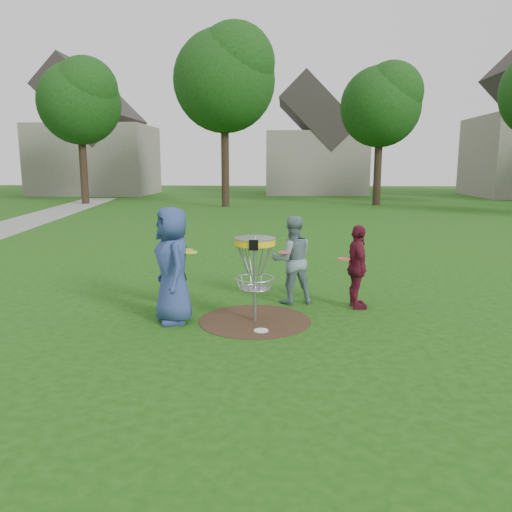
# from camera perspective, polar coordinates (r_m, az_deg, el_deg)

# --- Properties ---
(ground) EXTENTS (100.00, 100.00, 0.00)m
(ground) POSITION_cam_1_polar(r_m,az_deg,el_deg) (8.05, -0.12, -7.40)
(ground) COLOR #19470F
(ground) RESTS_ON ground
(dirt_patch) EXTENTS (1.80, 1.80, 0.01)m
(dirt_patch) POSITION_cam_1_polar(r_m,az_deg,el_deg) (8.05, -0.12, -7.38)
(dirt_patch) COLOR #47331E
(dirt_patch) RESTS_ON ground
(player_blue) EXTENTS (0.91, 1.06, 1.83)m
(player_blue) POSITION_cam_1_polar(r_m,az_deg,el_deg) (7.89, -9.49, -1.05)
(player_blue) COLOR navy
(player_blue) RESTS_ON ground
(player_black) EXTENTS (0.74, 0.67, 1.70)m
(player_black) POSITION_cam_1_polar(r_m,az_deg,el_deg) (8.69, -9.40, -0.41)
(player_black) COLOR black
(player_black) RESTS_ON ground
(player_grey) EXTENTS (0.89, 0.77, 1.58)m
(player_grey) POSITION_cam_1_polar(r_m,az_deg,el_deg) (8.92, 4.13, -0.43)
(player_grey) COLOR slate
(player_grey) RESTS_ON ground
(player_maroon) EXTENTS (0.45, 0.89, 1.45)m
(player_maroon) POSITION_cam_1_polar(r_m,az_deg,el_deg) (8.75, 11.52, -1.24)
(player_maroon) COLOR maroon
(player_maroon) RESTS_ON ground
(disc_on_grass) EXTENTS (0.22, 0.22, 0.02)m
(disc_on_grass) POSITION_cam_1_polar(r_m,az_deg,el_deg) (7.56, 0.59, -8.54)
(disc_on_grass) COLOR white
(disc_on_grass) RESTS_ON ground
(disc_golf_basket) EXTENTS (0.66, 0.67, 1.38)m
(disc_golf_basket) POSITION_cam_1_polar(r_m,az_deg,el_deg) (7.80, -0.13, -0.26)
(disc_golf_basket) COLOR #9EA0A5
(disc_golf_basket) RESTS_ON ground
(held_discs) EXTENTS (2.88, 1.16, 0.25)m
(held_discs) POSITION_cam_1_polar(r_m,az_deg,el_deg) (8.31, -0.36, 0.31)
(held_discs) COLOR #DAF61B
(held_discs) RESTS_ON ground
(tree_row) EXTENTS (51.20, 17.42, 9.90)m
(tree_row) POSITION_cam_1_polar(r_m,az_deg,el_deg) (28.57, 3.39, 18.00)
(tree_row) COLOR #38281C
(tree_row) RESTS_ON ground
(house_row) EXTENTS (44.50, 10.65, 11.62)m
(house_row) POSITION_cam_1_polar(r_m,az_deg,el_deg) (40.98, 9.57, 12.70)
(house_row) COLOR gray
(house_row) RESTS_ON ground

